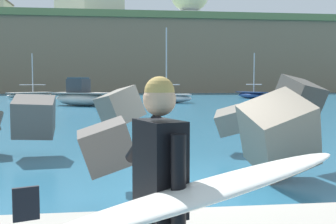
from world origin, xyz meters
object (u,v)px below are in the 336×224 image
(boat_near_centre, at_px, (170,98))
(station_building_annex, at_px, (105,5))
(mooring_buoy_middle, at_px, (45,108))
(boat_near_left, at_px, (82,97))
(boat_mid_left, at_px, (30,95))
(surfer_with_board, at_px, (172,196))
(station_building_west, at_px, (72,14))
(boat_near_right, at_px, (252,95))

(boat_near_centre, height_order, station_building_annex, station_building_annex)
(mooring_buoy_middle, bearing_deg, boat_near_left, 71.02)
(boat_near_centre, distance_m, boat_mid_left, 19.41)
(surfer_with_board, relative_size, boat_mid_left, 0.38)
(boat_near_left, bearing_deg, mooring_buoy_middle, -108.98)
(boat_mid_left, distance_m, mooring_buoy_middle, 22.10)
(boat_mid_left, height_order, mooring_buoy_middle, boat_mid_left)
(surfer_with_board, height_order, boat_near_centre, boat_near_centre)
(mooring_buoy_middle, height_order, station_building_west, station_building_west)
(station_building_annex, bearing_deg, boat_near_centre, -80.91)
(surfer_with_board, xyz_separation_m, boat_mid_left, (-10.84, 47.08, -0.85))
(boat_near_right, bearing_deg, surfer_with_board, -109.26)
(station_building_west, distance_m, station_building_annex, 13.58)
(mooring_buoy_middle, bearing_deg, boat_mid_left, 104.42)
(boat_near_right, xyz_separation_m, station_building_west, (-26.07, 47.91, 16.88))
(boat_near_centre, xyz_separation_m, station_building_annex, (-7.31, 45.74, 16.82))
(boat_mid_left, bearing_deg, boat_near_right, -6.66)
(boat_near_centre, bearing_deg, boat_mid_left, 141.70)
(station_building_west, bearing_deg, boat_mid_left, -90.18)
(boat_near_right, bearing_deg, boat_near_centre, -140.76)
(boat_near_centre, bearing_deg, boat_near_left, -154.98)
(boat_near_left, distance_m, station_building_west, 63.16)
(mooring_buoy_middle, xyz_separation_m, station_building_annex, (2.42, 55.11, 17.09))
(boat_near_centre, height_order, station_building_west, station_building_west)
(surfer_with_board, distance_m, mooring_buoy_middle, 26.25)
(boat_near_centre, xyz_separation_m, mooring_buoy_middle, (-9.73, -9.37, -0.27))
(mooring_buoy_middle, distance_m, station_building_annex, 57.75)
(boat_near_right, bearing_deg, station_building_annex, 116.45)
(mooring_buoy_middle, xyz_separation_m, station_building_west, (-5.36, 66.24, 17.12))
(station_building_annex, bearing_deg, mooring_buoy_middle, -92.51)
(boat_near_left, xyz_separation_m, boat_near_right, (18.74, 12.59, -0.31))
(boat_near_centre, relative_size, boat_near_right, 1.30)
(surfer_with_board, distance_m, boat_near_right, 46.64)
(boat_near_left, distance_m, boat_near_centre, 8.57)
(boat_near_left, height_order, boat_near_right, boat_near_right)
(boat_near_right, relative_size, station_building_annex, 0.66)
(boat_near_left, relative_size, mooring_buoy_middle, 12.64)
(station_building_annex, bearing_deg, boat_near_right, -63.55)
(boat_near_centre, relative_size, boat_mid_left, 1.27)
(boat_near_right, height_order, boat_mid_left, boat_near_right)
(surfer_with_board, xyz_separation_m, boat_near_centre, (4.40, 35.05, -0.79))
(surfer_with_board, distance_m, station_building_west, 93.93)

